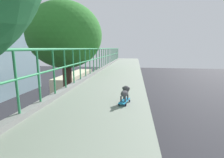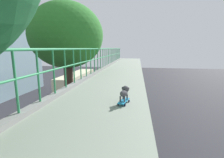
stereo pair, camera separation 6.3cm
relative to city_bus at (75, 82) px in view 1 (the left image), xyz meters
name	(u,v)px [view 1 (the left image)]	position (x,y,z in m)	size (l,w,h in m)	color
city_bus	(75,82)	(0.00, 0.00, 0.00)	(2.65, 11.29, 3.12)	beige
roadside_tree_mid	(65,38)	(5.63, -15.84, 5.81)	(3.99, 3.99, 9.49)	#4C342B
toy_skateboard	(124,101)	(9.23, -21.04, 4.06)	(0.26, 0.48, 0.08)	#2298D4
small_dog	(125,92)	(9.24, -21.00, 4.27)	(0.23, 0.39, 0.31)	#47454A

